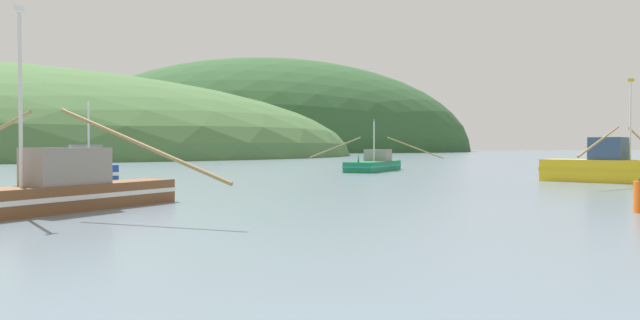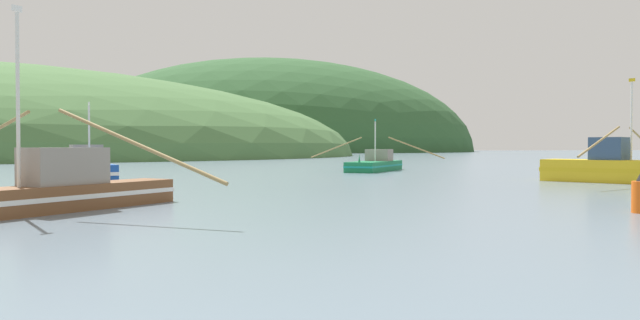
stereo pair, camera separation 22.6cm
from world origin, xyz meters
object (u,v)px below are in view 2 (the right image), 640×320
(fishing_boat_green, at_px, (375,164))
(fishing_boat_blue, at_px, (89,170))
(fishing_boat_yellow, at_px, (622,168))
(fishing_boat_brown, at_px, (49,191))

(fishing_boat_green, xyz_separation_m, fishing_boat_blue, (-23.80, -10.89, 0.15))
(fishing_boat_green, relative_size, fishing_boat_yellow, 0.70)
(fishing_boat_brown, relative_size, fishing_boat_yellow, 0.79)
(fishing_boat_yellow, distance_m, fishing_boat_blue, 33.13)
(fishing_boat_yellow, height_order, fishing_boat_blue, fishing_boat_yellow)
(fishing_boat_yellow, relative_size, fishing_boat_blue, 2.07)
(fishing_boat_blue, bearing_deg, fishing_boat_brown, -13.88)
(fishing_boat_brown, relative_size, fishing_boat_green, 1.14)
(fishing_boat_yellow, bearing_deg, fishing_boat_brown, -107.52)
(fishing_boat_brown, distance_m, fishing_boat_green, 37.29)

